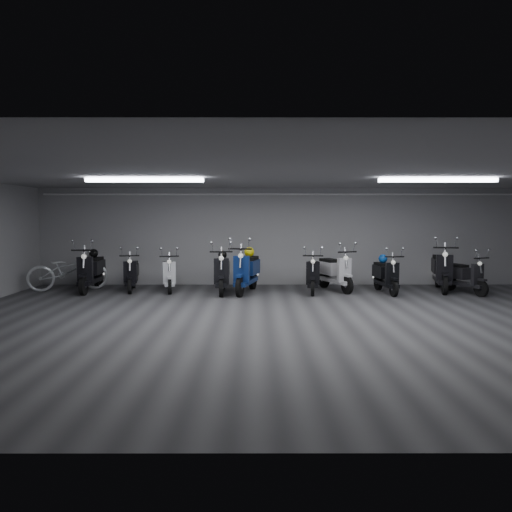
{
  "coord_description": "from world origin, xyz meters",
  "views": [
    {
      "loc": [
        -0.74,
        -8.93,
        2.02
      ],
      "look_at": [
        -0.72,
        2.5,
        1.05
      ],
      "focal_mm": 33.74,
      "sensor_mm": 36.0,
      "label": 1
    }
  ],
  "objects_px": {
    "helmet_2": "(249,252)",
    "helmet_3": "(383,259)",
    "scooter_3": "(222,266)",
    "scooter_7": "(386,270)",
    "scooter_4": "(247,265)",
    "helmet_0": "(222,255)",
    "scooter_0": "(91,265)",
    "scooter_2": "(169,269)",
    "scooter_6": "(335,266)",
    "scooter_8": "(442,263)",
    "bicycle": "(68,266)",
    "scooter_5": "(313,269)",
    "scooter_1": "(131,268)",
    "scooter_9": "(465,271)",
    "helmet_1": "(94,253)"
  },
  "relations": [
    {
      "from": "scooter_2",
      "to": "scooter_6",
      "type": "height_order",
      "value": "scooter_6"
    },
    {
      "from": "scooter_8",
      "to": "helmet_0",
      "type": "bearing_deg",
      "value": -165.31
    },
    {
      "from": "scooter_7",
      "to": "bicycle",
      "type": "xyz_separation_m",
      "value": [
        -8.44,
        0.51,
        0.04
      ]
    },
    {
      "from": "scooter_7",
      "to": "helmet_3",
      "type": "bearing_deg",
      "value": 90.0
    },
    {
      "from": "scooter_7",
      "to": "helmet_3",
      "type": "distance_m",
      "value": 0.35
    },
    {
      "from": "scooter_4",
      "to": "helmet_0",
      "type": "distance_m",
      "value": 0.73
    },
    {
      "from": "scooter_1",
      "to": "helmet_0",
      "type": "bearing_deg",
      "value": -12.06
    },
    {
      "from": "helmet_0",
      "to": "scooter_9",
      "type": "bearing_deg",
      "value": -3.34
    },
    {
      "from": "helmet_1",
      "to": "scooter_3",
      "type": "bearing_deg",
      "value": -8.17
    },
    {
      "from": "scooter_3",
      "to": "scooter_6",
      "type": "xyz_separation_m",
      "value": [
        3.0,
        0.37,
        -0.02
      ]
    },
    {
      "from": "scooter_0",
      "to": "helmet_2",
      "type": "relative_size",
      "value": 7.19
    },
    {
      "from": "scooter_1",
      "to": "scooter_7",
      "type": "distance_m",
      "value": 6.71
    },
    {
      "from": "scooter_0",
      "to": "helmet_3",
      "type": "height_order",
      "value": "scooter_0"
    },
    {
      "from": "scooter_2",
      "to": "scooter_4",
      "type": "xyz_separation_m",
      "value": [
        2.08,
        -0.27,
        0.13
      ]
    },
    {
      "from": "scooter_2",
      "to": "helmet_3",
      "type": "relative_size",
      "value": 7.13
    },
    {
      "from": "scooter_2",
      "to": "scooter_6",
      "type": "xyz_separation_m",
      "value": [
        4.44,
        0.09,
        0.07
      ]
    },
    {
      "from": "scooter_8",
      "to": "helmet_0",
      "type": "distance_m",
      "value": 5.85
    },
    {
      "from": "scooter_8",
      "to": "helmet_0",
      "type": "xyz_separation_m",
      "value": [
        -5.84,
        -0.06,
        0.23
      ]
    },
    {
      "from": "scooter_0",
      "to": "scooter_5",
      "type": "height_order",
      "value": "scooter_0"
    },
    {
      "from": "scooter_2",
      "to": "scooter_5",
      "type": "distance_m",
      "value": 3.82
    },
    {
      "from": "bicycle",
      "to": "scooter_6",
      "type": "bearing_deg",
      "value": -112.26
    },
    {
      "from": "scooter_6",
      "to": "helmet_0",
      "type": "bearing_deg",
      "value": 160.54
    },
    {
      "from": "scooter_3",
      "to": "helmet_2",
      "type": "bearing_deg",
      "value": 20.41
    },
    {
      "from": "bicycle",
      "to": "scooter_2",
      "type": "bearing_deg",
      "value": -115.28
    },
    {
      "from": "scooter_9",
      "to": "scooter_3",
      "type": "bearing_deg",
      "value": 157.69
    },
    {
      "from": "scooter_4",
      "to": "bicycle",
      "type": "distance_m",
      "value": 4.84
    },
    {
      "from": "helmet_0",
      "to": "scooter_7",
      "type": "bearing_deg",
      "value": -4.01
    },
    {
      "from": "scooter_5",
      "to": "bicycle",
      "type": "height_order",
      "value": "bicycle"
    },
    {
      "from": "scooter_0",
      "to": "scooter_3",
      "type": "distance_m",
      "value": 3.49
    },
    {
      "from": "scooter_0",
      "to": "helmet_0",
      "type": "distance_m",
      "value": 3.49
    },
    {
      "from": "helmet_1",
      "to": "helmet_3",
      "type": "relative_size",
      "value": 1.03
    },
    {
      "from": "scooter_0",
      "to": "scooter_1",
      "type": "height_order",
      "value": "scooter_0"
    },
    {
      "from": "helmet_2",
      "to": "scooter_5",
      "type": "bearing_deg",
      "value": -7.69
    },
    {
      "from": "scooter_9",
      "to": "helmet_3",
      "type": "bearing_deg",
      "value": 150.38
    },
    {
      "from": "scooter_2",
      "to": "helmet_0",
      "type": "bearing_deg",
      "value": -13.6
    },
    {
      "from": "scooter_3",
      "to": "scooter_9",
      "type": "xyz_separation_m",
      "value": [
        6.27,
        -0.11,
        -0.1
      ]
    },
    {
      "from": "scooter_6",
      "to": "helmet_0",
      "type": "relative_size",
      "value": 7.9
    },
    {
      "from": "scooter_4",
      "to": "bicycle",
      "type": "relative_size",
      "value": 0.98
    },
    {
      "from": "scooter_2",
      "to": "scooter_1",
      "type": "bearing_deg",
      "value": 163.41
    },
    {
      "from": "scooter_9",
      "to": "helmet_3",
      "type": "xyz_separation_m",
      "value": [
        -2.04,
        0.3,
        0.28
      ]
    },
    {
      "from": "scooter_2",
      "to": "scooter_5",
      "type": "height_order",
      "value": "scooter_5"
    },
    {
      "from": "scooter_0",
      "to": "scooter_2",
      "type": "xyz_separation_m",
      "value": [
        2.04,
        0.05,
        -0.1
      ]
    },
    {
      "from": "scooter_2",
      "to": "bicycle",
      "type": "relative_size",
      "value": 0.8
    },
    {
      "from": "scooter_0",
      "to": "helmet_3",
      "type": "bearing_deg",
      "value": -1.93
    },
    {
      "from": "scooter_0",
      "to": "bicycle",
      "type": "xyz_separation_m",
      "value": [
        -0.7,
        0.23,
        -0.05
      ]
    },
    {
      "from": "scooter_5",
      "to": "scooter_7",
      "type": "height_order",
      "value": "scooter_5"
    },
    {
      "from": "scooter_2",
      "to": "scooter_8",
      "type": "xyz_separation_m",
      "value": [
        7.28,
        0.04,
        0.14
      ]
    },
    {
      "from": "helmet_2",
      "to": "scooter_2",
      "type": "bearing_deg",
      "value": 179.94
    },
    {
      "from": "scooter_3",
      "to": "scooter_7",
      "type": "distance_m",
      "value": 4.25
    },
    {
      "from": "helmet_2",
      "to": "helmet_3",
      "type": "height_order",
      "value": "helmet_2"
    }
  ]
}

